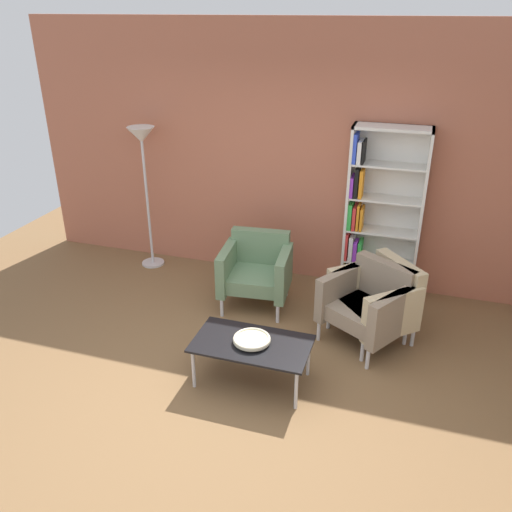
# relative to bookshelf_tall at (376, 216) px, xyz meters

# --- Properties ---
(ground_plane) EXTENTS (8.32, 8.32, 0.00)m
(ground_plane) POSITION_rel_bookshelf_tall_xyz_m (-1.01, -2.25, -0.92)
(ground_plane) COLOR brown
(brick_back_panel) EXTENTS (6.40, 0.12, 2.90)m
(brick_back_panel) POSITION_rel_bookshelf_tall_xyz_m (-1.01, 0.21, 0.53)
(brick_back_panel) COLOR #B2664C
(brick_back_panel) RESTS_ON ground_plane
(bookshelf_tall) EXTENTS (0.80, 0.30, 1.90)m
(bookshelf_tall) POSITION_rel_bookshelf_tall_xyz_m (0.00, 0.00, 0.00)
(bookshelf_tall) COLOR silver
(bookshelf_tall) RESTS_ON ground_plane
(coffee_table_low) EXTENTS (1.00, 0.56, 0.40)m
(coffee_table_low) POSITION_rel_bookshelf_tall_xyz_m (-0.78, -1.95, -0.56)
(coffee_table_low) COLOR black
(coffee_table_low) RESTS_ON ground_plane
(decorative_bowl) EXTENTS (0.32, 0.32, 0.05)m
(decorative_bowl) POSITION_rel_bookshelf_tall_xyz_m (-0.78, -1.95, -0.49)
(decorative_bowl) COLOR beige
(decorative_bowl) RESTS_ON coffee_table_low
(armchair_near_window) EXTENTS (0.94, 0.92, 0.78)m
(armchair_near_window) POSITION_rel_bookshelf_tall_xyz_m (0.09, -1.01, -0.51)
(armchair_near_window) COLOR gray
(armchair_near_window) RESTS_ON ground_plane
(armchair_corner_red) EXTENTS (0.78, 0.72, 0.78)m
(armchair_corner_red) POSITION_rel_bookshelf_tall_xyz_m (-1.15, -0.65, -0.51)
(armchair_corner_red) COLOR slate
(armchair_corner_red) RESTS_ON ground_plane
(armchair_by_bookshelf) EXTENTS (0.95, 0.95, 0.78)m
(armchair_by_bookshelf) POSITION_rel_bookshelf_tall_xyz_m (0.17, -0.91, -0.51)
(armchair_by_bookshelf) COLOR #C6B289
(armchair_by_bookshelf) RESTS_ON ground_plane
(floor_lamp_torchiere) EXTENTS (0.32, 0.32, 1.74)m
(floor_lamp_torchiere) POSITION_rel_bookshelf_tall_xyz_m (-2.71, -0.13, 0.52)
(floor_lamp_torchiere) COLOR silver
(floor_lamp_torchiere) RESTS_ON ground_plane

